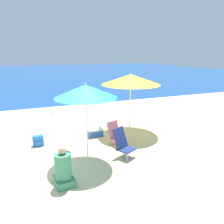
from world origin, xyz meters
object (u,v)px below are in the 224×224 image
at_px(beach_umbrella_teal, 86,91).
at_px(seagull, 52,113).
at_px(beach_chair_navy, 123,143).
at_px(beach_chair_pink, 115,134).
at_px(beach_umbrella_yellow, 131,79).
at_px(cooler_box, 95,132).
at_px(person_seated_near, 63,169).
at_px(backpack_blue, 38,141).

xyz_separation_m(beach_umbrella_teal, seagull, (-0.40, 4.57, -1.70)).
distance_m(beach_chair_navy, seagull, 4.95).
distance_m(beach_umbrella_teal, beach_chair_pink, 1.96).
bearing_deg(beach_umbrella_yellow, cooler_box, -177.18).
bearing_deg(beach_chair_navy, beach_chair_pink, 53.20).
bearing_deg(person_seated_near, cooler_box, 51.45).
bearing_deg(cooler_box, person_seated_near, -120.81).
bearing_deg(backpack_blue, beach_umbrella_teal, -49.73).
xyz_separation_m(beach_umbrella_teal, backpack_blue, (-1.18, 1.39, -1.68)).
distance_m(beach_chair_navy, person_seated_near, 1.89).
distance_m(person_seated_near, seagull, 5.54).
bearing_deg(beach_chair_navy, backpack_blue, 115.06).
height_order(beach_umbrella_yellow, seagull, beach_umbrella_yellow).
xyz_separation_m(beach_umbrella_teal, beach_chair_navy, (0.94, -0.19, -1.45)).
xyz_separation_m(beach_chair_navy, backpack_blue, (-2.12, 1.59, -0.23)).
xyz_separation_m(person_seated_near, seagull, (0.40, 5.52, -0.22)).
bearing_deg(beach_chair_pink, beach_umbrella_yellow, 25.79).
bearing_deg(beach_chair_pink, cooler_box, 95.90).
bearing_deg(beach_umbrella_teal, person_seated_near, -129.97).
xyz_separation_m(beach_umbrella_yellow, seagull, (-2.43, 2.98, -1.72)).
relative_size(beach_chair_navy, backpack_blue, 2.39).
relative_size(beach_umbrella_teal, beach_umbrella_yellow, 0.98).
bearing_deg(beach_chair_pink, beach_chair_navy, -117.11).
height_order(beach_chair_pink, backpack_blue, beach_chair_pink).
bearing_deg(person_seated_near, beach_chair_navy, 15.87).
relative_size(person_seated_near, backpack_blue, 2.72).
relative_size(beach_chair_pink, cooler_box, 1.41).
xyz_separation_m(beach_umbrella_yellow, person_seated_near, (-2.83, -2.54, -1.50)).
bearing_deg(cooler_box, beach_chair_pink, -65.74).
bearing_deg(backpack_blue, beach_chair_pink, -18.32).
distance_m(beach_umbrella_teal, seagull, 4.89).
bearing_deg(beach_umbrella_teal, beach_chair_pink, 31.39).
xyz_separation_m(backpack_blue, cooler_box, (1.86, 0.12, -0.02)).
bearing_deg(beach_umbrella_yellow, person_seated_near, -138.09).
bearing_deg(backpack_blue, seagull, 76.11).
bearing_deg(beach_chair_navy, beach_umbrella_teal, 140.20).
xyz_separation_m(beach_chair_navy, person_seated_near, (-1.73, -0.76, -0.03)).
xyz_separation_m(person_seated_near, backpack_blue, (-0.38, 2.35, -0.20)).
relative_size(beach_chair_navy, person_seated_near, 0.88).
bearing_deg(beach_umbrella_yellow, beach_umbrella_teal, -142.00).
relative_size(beach_chair_pink, beach_chair_navy, 0.89).
xyz_separation_m(beach_chair_pink, beach_chair_navy, (-0.13, -0.85, 0.07)).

